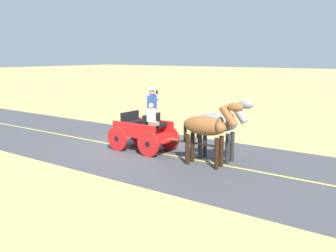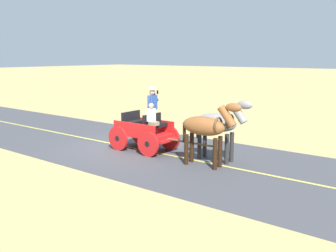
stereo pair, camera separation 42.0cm
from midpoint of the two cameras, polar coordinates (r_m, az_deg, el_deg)
name	(u,v)px [view 1 (the left image)]	position (r m, az deg, el deg)	size (l,w,h in m)	color
ground_plane	(128,148)	(15.29, -6.84, -3.28)	(200.00, 200.00, 0.00)	tan
road_surface	(128,147)	(15.29, -6.84, -3.27)	(6.56, 160.00, 0.01)	#424247
road_centre_stripe	(128,147)	(15.28, -6.84, -3.25)	(0.12, 160.00, 0.00)	#DBCC4C
horse_drawn_carriage	(145,130)	(14.60, -4.38, -0.62)	(1.42, 4.50, 2.50)	red
horse_near_side	(219,124)	(13.14, 6.91, 0.32)	(0.58, 2.13, 2.21)	gray
horse_off_side	(208,127)	(12.45, 5.10, -0.22)	(0.65, 2.13, 2.21)	brown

